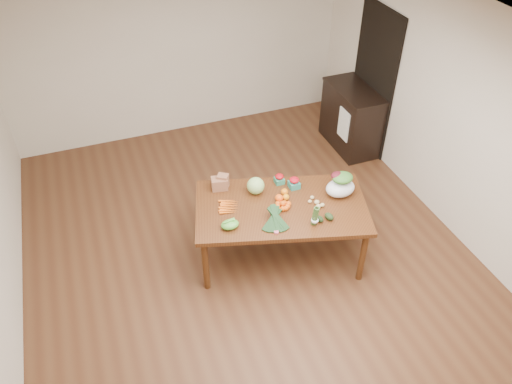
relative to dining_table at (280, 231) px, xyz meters
name	(u,v)px	position (x,y,z in m)	size (l,w,h in m)	color
floor	(248,254)	(-0.35, 0.13, -0.38)	(6.00, 6.00, 0.00)	#56341D
ceiling	(244,30)	(-0.35, 0.13, 2.33)	(5.00, 6.00, 0.02)	white
room_walls	(246,161)	(-0.35, 0.13, 0.97)	(5.02, 6.02, 2.70)	silver
dining_table	(280,231)	(0.00, 0.00, 0.00)	(1.85, 1.03, 0.75)	#572E14
doorway_dark	(373,80)	(2.13, 1.73, 0.68)	(0.02, 1.00, 2.10)	black
cabinet	(351,118)	(1.87, 1.77, 0.10)	(0.52, 1.02, 0.94)	black
dish_towel	(344,124)	(1.61, 1.53, 0.18)	(0.02, 0.28, 0.45)	white
paper_bag	(220,183)	(-0.54, 0.52, 0.46)	(0.24, 0.20, 0.17)	#966043
cabbage	(256,186)	(-0.18, 0.31, 0.47)	(0.20, 0.20, 0.20)	#AAD178
strawberry_basket_a	(279,180)	(0.13, 0.38, 0.42)	(0.10, 0.10, 0.09)	red
strawberry_basket_b	(294,184)	(0.26, 0.25, 0.43)	(0.12, 0.12, 0.11)	red
orange_a	(279,198)	(0.01, 0.08, 0.42)	(0.09, 0.09, 0.09)	#FF640F
orange_b	(284,192)	(0.10, 0.17, 0.41)	(0.08, 0.08, 0.08)	orange
orange_c	(286,197)	(0.09, 0.08, 0.41)	(0.07, 0.07, 0.07)	orange
mandarin_cluster	(283,204)	(0.00, -0.03, 0.42)	(0.18, 0.18, 0.09)	#DD5B0D
carrots	(229,206)	(-0.54, 0.18, 0.39)	(0.22, 0.24, 0.03)	#ED4A13
snap_pea_bag	(230,224)	(-0.63, -0.13, 0.42)	(0.19, 0.14, 0.09)	#5EB53D
kale_bunch	(276,220)	(-0.18, -0.27, 0.45)	(0.32, 0.40, 0.16)	#163219
asparagus_bundle	(315,216)	(0.20, -0.40, 0.50)	(0.08, 0.08, 0.25)	#467C39
potato_a	(310,201)	(0.31, -0.06, 0.39)	(0.05, 0.04, 0.04)	#D1B878
potato_b	(318,206)	(0.36, -0.17, 0.40)	(0.06, 0.05, 0.05)	#DEB280
potato_c	(317,202)	(0.37, -0.10, 0.40)	(0.06, 0.05, 0.05)	#D5BD7B
potato_d	(312,197)	(0.36, -0.01, 0.40)	(0.05, 0.04, 0.04)	tan
potato_e	(322,205)	(0.41, -0.16, 0.40)	(0.05, 0.05, 0.04)	tan
avocado_a	(320,219)	(0.28, -0.36, 0.41)	(0.06, 0.09, 0.06)	black
avocado_b	(329,217)	(0.38, -0.37, 0.41)	(0.07, 0.11, 0.07)	black
salad_bag	(341,185)	(0.68, -0.05, 0.50)	(0.33, 0.25, 0.26)	silver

